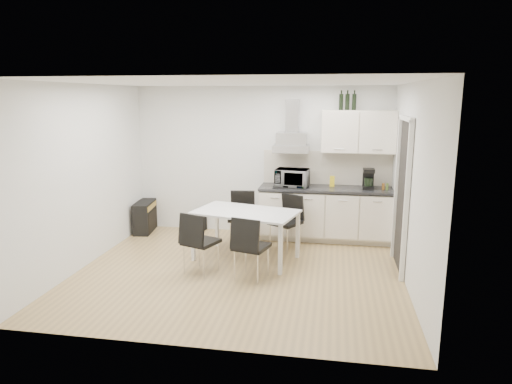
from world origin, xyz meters
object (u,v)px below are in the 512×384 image
at_px(chair_near_left, 201,242).
at_px(guitar_amp, 145,217).
at_px(floor_speaker, 200,221).
at_px(kitchenette, 328,192).
at_px(dining_table, 246,216).
at_px(chair_far_left, 242,219).
at_px(chair_near_right, 251,247).
at_px(chair_far_right, 285,223).

height_order(chair_near_left, guitar_amp, chair_near_left).
bearing_deg(guitar_amp, floor_speaker, 7.06).
xyz_separation_m(kitchenette, dining_table, (-1.19, -1.20, -0.16)).
relative_size(chair_far_left, chair_near_right, 1.00).
distance_m(kitchenette, chair_far_right, 1.01).
distance_m(guitar_amp, floor_speaker, 0.99).
bearing_deg(guitar_amp, kitchenette, -6.13).
bearing_deg(floor_speaker, guitar_amp, -150.38).
distance_m(kitchenette, guitar_amp, 3.32).
xyz_separation_m(chair_far_left, guitar_amp, (-1.89, 0.44, -0.16)).
height_order(dining_table, chair_near_right, chair_near_right).
bearing_deg(kitchenette, chair_far_right, -134.30).
bearing_deg(chair_near_left, floor_speaker, 128.13).
bearing_deg(chair_far_left, dining_table, 100.59).
bearing_deg(guitar_amp, chair_far_right, -20.06).
height_order(chair_near_right, guitar_amp, chair_near_right).
height_order(chair_far_left, guitar_amp, chair_far_left).
height_order(chair_far_right, chair_near_left, same).
distance_m(chair_far_left, floor_speaker, 1.19).
relative_size(chair_near_left, chair_near_right, 1.00).
relative_size(chair_far_right, chair_near_right, 1.00).
distance_m(chair_far_left, guitar_amp, 1.95).
relative_size(chair_far_right, floor_speaker, 2.56).
xyz_separation_m(kitchenette, guitar_amp, (-3.28, -0.08, -0.55)).
bearing_deg(floor_speaker, dining_table, -35.31).
relative_size(dining_table, chair_near_right, 1.87).
height_order(kitchenette, chair_near_left, kitchenette).
xyz_separation_m(chair_far_right, chair_near_left, (-1.05, -1.17, 0.00)).
distance_m(chair_far_right, floor_speaker, 1.89).
bearing_deg(guitar_amp, chair_near_right, -46.16).
bearing_deg(dining_table, floor_speaker, 143.60).
relative_size(dining_table, chair_far_left, 1.87).
bearing_deg(floor_speaker, chair_far_right, -11.43).
relative_size(kitchenette, dining_table, 1.53).
xyz_separation_m(dining_table, chair_near_left, (-0.51, -0.64, -0.24)).
relative_size(chair_near_left, guitar_amp, 1.27).
relative_size(chair_near_left, floor_speaker, 2.56).
height_order(chair_far_left, chair_near_left, same).
height_order(dining_table, guitar_amp, dining_table).
height_order(chair_near_right, floor_speaker, chair_near_right).
bearing_deg(chair_far_right, floor_speaker, 4.53).
distance_m(kitchenette, chair_near_left, 2.53).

